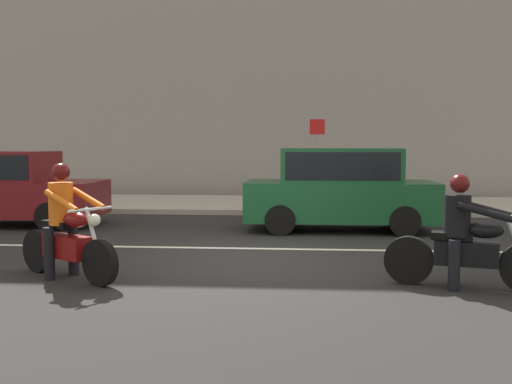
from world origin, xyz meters
name	(u,v)px	position (x,y,z in m)	size (l,w,h in m)	color
ground_plane	(252,258)	(0.00, 0.00, 0.00)	(80.00, 80.00, 0.00)	black
sidewalk_slab	(275,204)	(0.00, 8.00, 0.07)	(40.00, 4.40, 0.14)	#A8A399
lane_marking_stripe	(265,249)	(0.17, 0.90, 0.00)	(18.00, 0.14, 0.01)	silver
motorcycle_with_rider_black_leather	(465,242)	(2.97, -1.79, 0.62)	(2.07, 0.84, 1.51)	black
motorcycle_with_rider_orange_stripe	(66,232)	(-2.48, -1.66, 0.67)	(1.81, 1.21, 1.63)	black
parked_hatchback_forest_green	(340,188)	(1.65, 3.27, 0.94)	(4.09, 1.76, 1.80)	#164C28
parked_sedan_maroon	(6,188)	(-6.03, 3.47, 0.88)	(4.25, 1.82, 1.72)	maroon
street_sign_post	(317,152)	(1.24, 7.68, 1.65)	(0.44, 0.08, 2.49)	gray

